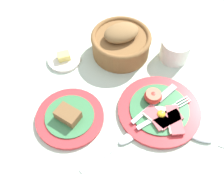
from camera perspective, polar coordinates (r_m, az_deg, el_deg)
The scene contains 8 objects.
ground_plane at distance 0.76m, azimuth 6.38°, elevation -6.61°, with size 3.00×3.00×0.00m, color #B7CCB7.
breakfast_plate at distance 0.77m, azimuth 10.22°, elevation -4.32°, with size 0.24×0.24×0.04m.
bread_plate at distance 0.75m, azimuth -9.21°, elevation -5.90°, with size 0.19×0.19×0.04m.
sugar_cup at distance 0.89m, azimuth 13.59°, elevation 8.56°, with size 0.10×0.10×0.07m.
bread_basket at distance 0.87m, azimuth 1.97°, elevation 10.25°, with size 0.20×0.20×0.11m.
butter_dish at distance 0.89m, azimuth -10.35°, elevation 6.59°, with size 0.11×0.11×0.03m.
teaspoon_by_saucer at distance 0.76m, azimuth 20.56°, elevation -10.37°, with size 0.18×0.10×0.01m.
teaspoon_near_cup at distance 0.72m, azimuth 2.06°, elevation -11.47°, with size 0.18×0.11×0.01m.
Camera 1 is at (-0.12, -0.35, 0.66)m, focal length 42.00 mm.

